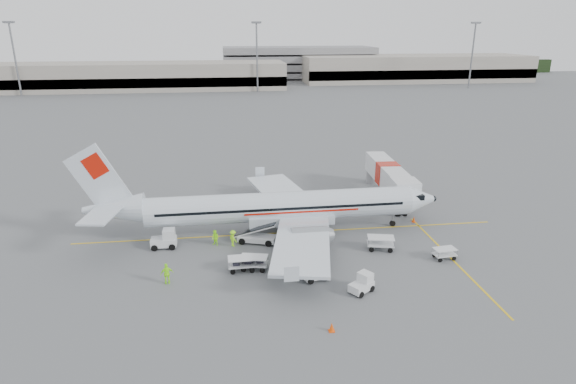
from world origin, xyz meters
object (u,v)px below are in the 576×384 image
at_px(tug_mid, 315,270).
at_px(tug_aft, 163,239).
at_px(belt_loader, 257,230).
at_px(jet_bridge, 387,181).
at_px(tug_fore, 361,283).
at_px(aircraft, 281,188).

xyz_separation_m(tug_mid, tug_aft, (-13.46, 8.06, 0.11)).
bearing_deg(belt_loader, jet_bridge, 51.21).
bearing_deg(tug_fore, aircraft, 75.97).
xyz_separation_m(jet_bridge, belt_loader, (-17.01, -11.13, -0.90)).
bearing_deg(jet_bridge, belt_loader, -144.20).
xyz_separation_m(jet_bridge, tug_mid, (-12.62, -19.18, -1.41)).
distance_m(aircraft, tug_aft, 12.58).
bearing_deg(jet_bridge, tug_fore, -110.61).
relative_size(jet_bridge, belt_loader, 3.44).
relative_size(aircraft, tug_mid, 16.72).
bearing_deg(jet_bridge, aircraft, -145.33).
xyz_separation_m(belt_loader, tug_aft, (-9.07, 0.00, -0.40)).
bearing_deg(tug_mid, aircraft, 83.06).
height_order(aircraft, jet_bridge, aircraft).
relative_size(belt_loader, tug_fore, 2.44).
relative_size(jet_bridge, tug_fore, 8.39).
bearing_deg(tug_aft, tug_mid, -30.91).
distance_m(belt_loader, tug_fore, 13.11).
distance_m(jet_bridge, tug_aft, 28.38).
bearing_deg(jet_bridge, tug_aft, -154.29).
height_order(tug_mid, tug_aft, tug_aft).
distance_m(jet_bridge, tug_fore, 23.70).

